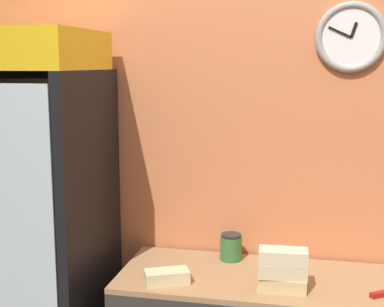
{
  "coord_description": "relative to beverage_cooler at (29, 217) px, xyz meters",
  "views": [
    {
      "loc": [
        0.02,
        -1.52,
        1.86
      ],
      "look_at": [
        -0.49,
        0.83,
        1.45
      ],
      "focal_mm": 50.0,
      "sensor_mm": 36.0,
      "label": 1
    }
  ],
  "objects": [
    {
      "name": "wall_back",
      "position": [
        1.33,
        0.33,
        0.26
      ],
      "size": [
        5.2,
        0.09,
        2.7
      ],
      "color": "#D17547",
      "rests_on": "ground_plane"
    },
    {
      "name": "beverage_cooler",
      "position": [
        0.0,
        0.0,
        0.0
      ],
      "size": [
        0.77,
        0.67,
        2.01
      ],
      "color": "black",
      "rests_on": "ground_plane"
    },
    {
      "name": "sandwich_stack_bottom",
      "position": [
        1.27,
        -0.13,
        -0.18
      ],
      "size": [
        0.21,
        0.1,
        0.06
      ],
      "color": "tan",
      "rests_on": "prep_counter"
    },
    {
      "name": "sandwich_stack_middle",
      "position": [
        1.27,
        -0.13,
        -0.12
      ],
      "size": [
        0.21,
        0.11,
        0.06
      ],
      "color": "beige",
      "rests_on": "sandwich_stack_bottom"
    },
    {
      "name": "sandwich_stack_top",
      "position": [
        1.27,
        -0.13,
        -0.06
      ],
      "size": [
        0.21,
        0.11,
        0.06
      ],
      "color": "beige",
      "rests_on": "sandwich_stack_middle"
    },
    {
      "name": "sandwich_flat_left",
      "position": [
        0.76,
        -0.16,
        -0.18
      ],
      "size": [
        0.22,
        0.17,
        0.06
      ],
      "color": "beige",
      "rests_on": "prep_counter"
    },
    {
      "name": "condiment_jar",
      "position": [
        1.0,
        0.19,
        -0.15
      ],
      "size": [
        0.11,
        0.11,
        0.13
      ],
      "color": "#336B38",
      "rests_on": "prep_counter"
    }
  ]
}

